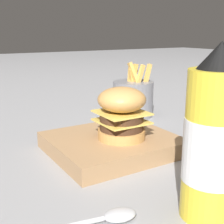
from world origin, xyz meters
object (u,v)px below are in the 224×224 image
Objects in this scene: serving_board at (112,144)px; burger at (122,113)px; fries_basket at (133,98)px; ketchup_bottle at (213,142)px; spoon at (100,219)px.

burger is (0.01, -0.02, 0.07)m from serving_board.
serving_board is 1.54× the size of fries_basket.
fries_basket is at bearing 66.09° from ketchup_bottle.
spoon is (-0.15, -0.18, -0.08)m from burger.
ketchup_bottle reaches higher than serving_board.
serving_board is 0.28m from fries_basket.
ketchup_bottle is (-0.01, -0.26, 0.09)m from serving_board.
ketchup_bottle is at bearing -13.39° from spoon.
serving_board is 1.31× the size of spoon.
burger is at bearing -58.48° from serving_board.
burger is 0.29m from fries_basket.
fries_basket is (0.20, 0.46, -0.05)m from ketchup_bottle.
serving_board is 1.06× the size of ketchup_bottle.
fries_basket is (0.19, 0.20, 0.04)m from serving_board.
serving_board is at bearing 121.52° from burger.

